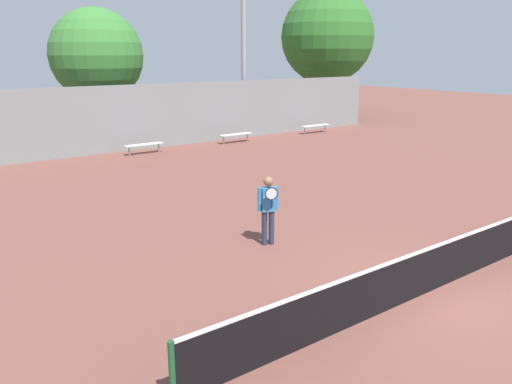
% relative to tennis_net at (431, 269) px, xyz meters
% --- Properties ---
extents(ground_plane, '(100.00, 100.00, 0.00)m').
position_rel_tennis_net_xyz_m(ground_plane, '(0.00, 0.00, -0.49)').
color(ground_plane, brown).
extents(tennis_net, '(11.35, 0.09, 0.97)m').
position_rel_tennis_net_xyz_m(tennis_net, '(0.00, 0.00, 0.00)').
color(tennis_net, '#195128').
rests_on(tennis_net, ground_plane).
extents(tennis_player, '(0.50, 0.48, 1.73)m').
position_rel_tennis_net_xyz_m(tennis_player, '(-1.03, 3.91, 0.49)').
color(tennis_player, '#282D47').
rests_on(tennis_player, ground_plane).
extents(bench_courtside_near, '(1.88, 0.40, 0.47)m').
position_rel_tennis_net_xyz_m(bench_courtside_near, '(6.53, 16.57, -0.07)').
color(bench_courtside_near, silver).
rests_on(bench_courtside_near, ground_plane).
extents(bench_courtside_far, '(1.86, 0.40, 0.47)m').
position_rel_tennis_net_xyz_m(bench_courtside_far, '(1.32, 16.57, -0.07)').
color(bench_courtside_far, silver).
rests_on(bench_courtside_far, ground_plane).
extents(bench_adjacent_court, '(2.01, 0.40, 0.47)m').
position_rel_tennis_net_xyz_m(bench_adjacent_court, '(12.22, 16.57, -0.06)').
color(bench_adjacent_court, silver).
rests_on(bench_adjacent_court, ground_plane).
extents(light_pole_far_right, '(0.90, 0.60, 11.17)m').
position_rel_tennis_net_xyz_m(light_pole_far_right, '(8.44, 18.52, 5.81)').
color(light_pole_far_right, '#939399').
rests_on(light_pole_far_right, ground_plane).
extents(back_fence, '(34.36, 0.06, 3.15)m').
position_rel_tennis_net_xyz_m(back_fence, '(0.00, 17.78, 1.08)').
color(back_fence, gray).
rests_on(back_fence, ground_plane).
extents(tree_green_tall, '(5.07, 5.07, 7.02)m').
position_rel_tennis_net_xyz_m(tree_green_tall, '(1.59, 22.85, 3.98)').
color(tree_green_tall, brown).
rests_on(tree_green_tall, ground_plane).
extents(tree_green_broad, '(6.77, 6.77, 9.16)m').
position_rel_tennis_net_xyz_m(tree_green_broad, '(18.64, 22.48, 5.27)').
color(tree_green_broad, brown).
rests_on(tree_green_broad, ground_plane).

